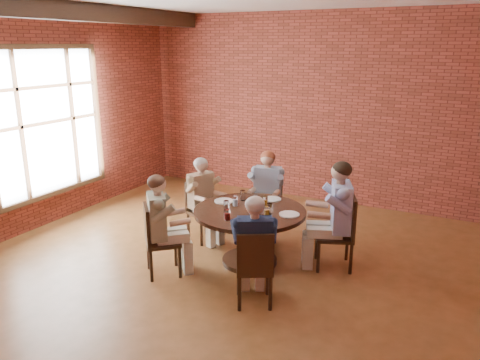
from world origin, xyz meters
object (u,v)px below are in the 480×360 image
at_px(chair_b, 268,202).
at_px(chair_d, 156,238).
at_px(diner_a, 335,216).
at_px(diner_e, 254,251).
at_px(chair_c, 200,208).
at_px(dining_table, 250,226).
at_px(smartphone, 265,222).
at_px(chair_a, 342,229).
at_px(diner_d, 162,226).
at_px(diner_c, 203,200).
at_px(chair_e, 255,266).
at_px(diner_b, 267,194).

distance_m(chair_b, chair_d, 2.01).
relative_size(diner_a, chair_b, 1.54).
bearing_deg(diner_e, chair_c, -69.58).
height_order(dining_table, smartphone, smartphone).
bearing_deg(chair_c, chair_a, -67.27).
xyz_separation_m(chair_d, smartphone, (1.25, 0.52, 0.25)).
xyz_separation_m(dining_table, diner_d, (-0.83, -0.78, 0.12)).
bearing_deg(diner_a, chair_c, -111.62).
xyz_separation_m(diner_d, smartphone, (1.19, 0.46, 0.10)).
height_order(chair_d, diner_e, diner_e).
height_order(chair_b, smartphone, chair_b).
bearing_deg(diner_e, chair_b, -99.05).
relative_size(chair_d, diner_d, 0.71).
xyz_separation_m(chair_c, diner_d, (0.18, -1.18, 0.17)).
height_order(diner_a, diner_e, diner_a).
distance_m(dining_table, diner_c, 1.02).
xyz_separation_m(chair_a, diner_c, (-2.06, -0.07, 0.10)).
bearing_deg(chair_c, smartphone, -96.06).
distance_m(diner_a, chair_b, 1.41).
bearing_deg(diner_e, chair_d, -31.16).
xyz_separation_m(chair_e, diner_e, (-0.04, 0.07, 0.14)).
height_order(diner_c, diner_d, diner_d).
distance_m(diner_a, diner_d, 2.20).
relative_size(dining_table, diner_b, 1.12).
bearing_deg(smartphone, chair_e, -65.02).
bearing_deg(chair_c, chair_d, -152.59).
distance_m(diner_a, chair_d, 2.29).
height_order(dining_table, chair_d, chair_d).
bearing_deg(chair_e, smartphone, -103.78).
bearing_deg(smartphone, chair_d, -147.70).
height_order(chair_d, chair_e, chair_d).
relative_size(diner_c, diner_e, 0.98).
xyz_separation_m(chair_a, diner_b, (-1.31, 0.54, 0.12)).
distance_m(chair_b, diner_d, 1.95).
bearing_deg(smartphone, dining_table, 148.03).
bearing_deg(chair_a, diner_e, -46.70).
distance_m(chair_a, diner_a, 0.21).
xyz_separation_m(dining_table, diner_b, (-0.20, 0.98, 0.12)).
bearing_deg(diner_d, chair_b, -61.69).
bearing_deg(diner_b, chair_e, -80.83).
bearing_deg(diner_e, chair_e, 90.00).
bearing_deg(diner_b, dining_table, -90.00).
xyz_separation_m(diner_a, chair_e, (-0.49, -1.36, -0.21)).
height_order(diner_c, diner_e, diner_e).
xyz_separation_m(chair_c, chair_d, (0.12, -1.24, 0.01)).
height_order(chair_a, smartphone, chair_a).
bearing_deg(diner_a, chair_b, -139.55).
bearing_deg(diner_b, chair_c, -156.26).
relative_size(dining_table, chair_e, 1.62).
height_order(diner_b, chair_d, diner_b).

